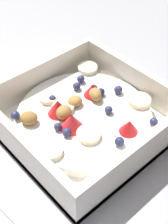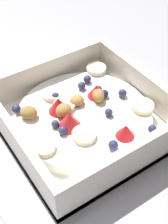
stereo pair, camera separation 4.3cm
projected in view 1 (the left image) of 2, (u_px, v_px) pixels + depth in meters
name	position (u px, v px, depth m)	size (l,w,h in m)	color
ground_plane	(83.00, 119.00, 0.46)	(2.40, 2.40, 0.00)	#9E9EA3
fruit_bowl	(84.00, 117.00, 0.44)	(0.21, 0.21, 0.06)	white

